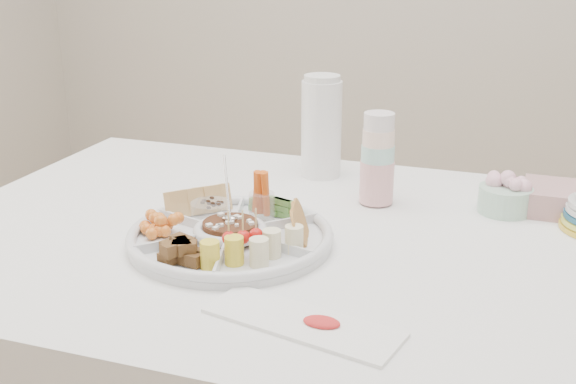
% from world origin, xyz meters
% --- Properties ---
extents(party_tray, '(0.47, 0.47, 0.04)m').
position_xyz_m(party_tray, '(-0.12, -0.09, 0.78)').
color(party_tray, silver).
rests_on(party_tray, dining_table).
extents(bean_dip, '(0.13, 0.13, 0.04)m').
position_xyz_m(bean_dip, '(-0.12, -0.09, 0.79)').
color(bean_dip, black).
rests_on(bean_dip, party_tray).
extents(tortillas, '(0.11, 0.11, 0.05)m').
position_xyz_m(tortillas, '(0.00, -0.06, 0.80)').
color(tortillas, '#977246').
rests_on(tortillas, party_tray).
extents(carrot_cucumber, '(0.12, 0.12, 0.09)m').
position_xyz_m(carrot_cucumber, '(-0.09, 0.03, 0.82)').
color(carrot_cucumber, '#DC5514').
rests_on(carrot_cucumber, party_tray).
extents(pita_raisins, '(0.13, 0.13, 0.06)m').
position_xyz_m(pita_raisins, '(-0.22, 0.00, 0.80)').
color(pita_raisins, tan).
rests_on(pita_raisins, party_tray).
extents(cherries, '(0.13, 0.13, 0.04)m').
position_xyz_m(cherries, '(-0.25, -0.12, 0.79)').
color(cherries, orange).
rests_on(cherries, party_tray).
extents(granola_chunks, '(0.14, 0.14, 0.05)m').
position_xyz_m(granola_chunks, '(-0.16, -0.22, 0.79)').
color(granola_chunks, brown).
rests_on(granola_chunks, party_tray).
extents(banana_tomato, '(0.13, 0.13, 0.09)m').
position_xyz_m(banana_tomato, '(-0.03, -0.18, 0.82)').
color(banana_tomato, '#F3F195').
rests_on(banana_tomato, party_tray).
extents(cup_stack, '(0.09, 0.09, 0.20)m').
position_xyz_m(cup_stack, '(0.09, 0.22, 0.86)').
color(cup_stack, '#B3BEB0').
rests_on(cup_stack, dining_table).
extents(thermos, '(0.12, 0.12, 0.25)m').
position_xyz_m(thermos, '(-0.08, 0.37, 0.88)').
color(thermos, white).
rests_on(thermos, dining_table).
extents(flower_bowl, '(0.11, 0.11, 0.08)m').
position_xyz_m(flower_bowl, '(0.35, 0.26, 0.80)').
color(flower_bowl, '#AFC0B8').
rests_on(flower_bowl, dining_table).
extents(napkin_stack, '(0.17, 0.14, 0.05)m').
position_xyz_m(napkin_stack, '(0.47, 0.30, 0.79)').
color(napkin_stack, tan).
rests_on(napkin_stack, dining_table).
extents(placemat, '(0.32, 0.16, 0.01)m').
position_xyz_m(placemat, '(0.10, -0.33, 0.76)').
color(placemat, white).
rests_on(placemat, dining_table).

